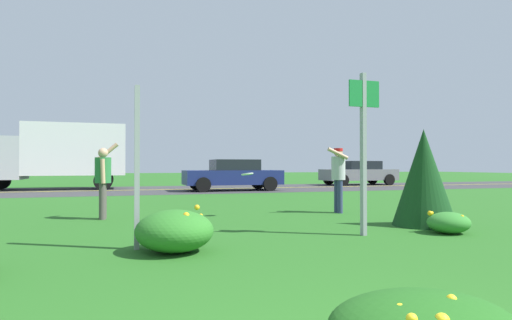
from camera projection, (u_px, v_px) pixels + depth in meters
The scene contains 14 objects.
ground_plane at pixel (172, 211), 10.93m from camera, with size 120.00×120.00×0.00m, color #26601E.
highway_strip at pixel (148, 190), 20.43m from camera, with size 120.00×7.58×0.01m, color #38383A.
highway_center_stripe at pixel (148, 190), 20.43m from camera, with size 120.00×0.16×0.00m, color yellow.
daylily_clump_front_right at pixel (449, 223), 7.30m from camera, with size 0.73×0.68×0.38m.
daylily_clump_near_camera at pixel (175, 231), 5.72m from camera, with size 1.04×1.11×0.62m.
sign_post_near_path at pixel (137, 167), 5.92m from camera, with size 0.07×0.10×2.28m.
sign_post_by_roadside at pixel (364, 137), 7.10m from camera, with size 0.56×0.10×2.71m.
evergreen_shrub_side at pixel (424, 177), 8.23m from camera, with size 1.20×1.20×1.87m, color #143D19.
person_thrower_green_shirt at pixel (103, 176), 9.25m from camera, with size 0.49×0.50×1.68m.
person_catcher_red_cap_gray_shirt at pixel (338, 173), 10.51m from camera, with size 0.55×0.50×1.61m.
frisbee_white at pixel (247, 174), 9.71m from camera, with size 0.28×0.28×0.08m.
car_gray_leftmost at pixel (359, 173), 25.89m from camera, with size 4.50×2.00×1.45m.
car_navy_center_left at pixel (233, 175), 19.96m from camera, with size 4.50×2.00×1.45m.
box_truck_silver at pixel (57, 153), 20.79m from camera, with size 6.70×2.46×3.20m.
Camera 1 is at (-1.28, -1.11, 1.16)m, focal length 29.94 mm.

